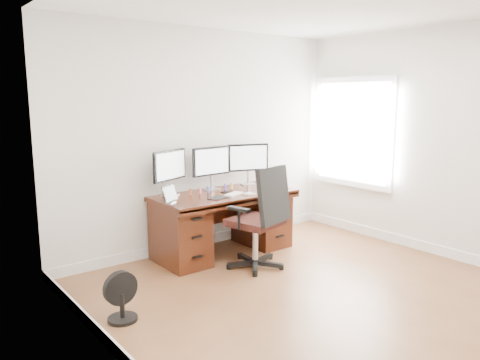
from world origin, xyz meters
TOP-DOWN VIEW (x-y plane):
  - ground at (0.00, 0.00)m, footprint 4.50×4.50m
  - back_wall at (0.00, 2.25)m, footprint 4.00×0.10m
  - right_wall at (2.00, 0.11)m, footprint 0.10×4.50m
  - desk at (0.00, 1.83)m, footprint 1.70×0.80m
  - office_chair at (0.01, 1.17)m, footprint 0.74×0.74m
  - floor_fan at (-1.71, 0.93)m, footprint 0.30×0.25m
  - monitor_left at (-0.58, 2.07)m, footprint 0.52×0.24m
  - monitor_center at (0.00, 2.07)m, footprint 0.55×0.15m
  - monitor_right at (0.58, 2.07)m, footprint 0.54×0.20m
  - tablet_left at (-0.76, 1.75)m, footprint 0.24×0.17m
  - tablet_right at (0.81, 1.75)m, footprint 0.24×0.18m
  - keyboard at (0.03, 1.67)m, footprint 0.28×0.20m
  - trackpad at (0.19, 1.57)m, footprint 0.13×0.13m
  - drawing_tablet at (-0.23, 1.61)m, footprint 0.24×0.18m
  - phone at (0.05, 1.83)m, footprint 0.14×0.07m
  - figurine_brown at (-0.38, 1.95)m, footprint 0.03×0.03m
  - figurine_pink at (-0.25, 1.95)m, footprint 0.03×0.03m
  - figurine_blue at (-0.13, 1.95)m, footprint 0.03×0.03m
  - figurine_purple at (0.12, 1.95)m, footprint 0.03×0.03m
  - figurine_orange at (0.22, 1.95)m, footprint 0.03×0.03m

SIDE VIEW (x-z plane):
  - ground at x=0.00m, z-range 0.00..0.00m
  - floor_fan at x=-1.71m, z-range -0.01..0.43m
  - office_chair at x=0.01m, z-range -0.20..0.95m
  - desk at x=0.00m, z-range 0.03..0.78m
  - trackpad at x=0.19m, z-range 0.75..0.76m
  - drawing_tablet at x=-0.23m, z-range 0.75..0.76m
  - phone at x=0.05m, z-range 0.75..0.76m
  - keyboard at x=0.03m, z-range 0.75..0.76m
  - figurine_brown at x=-0.38m, z-range 0.75..0.84m
  - figurine_pink at x=-0.25m, z-range 0.75..0.84m
  - figurine_blue at x=-0.13m, z-range 0.75..0.84m
  - figurine_purple at x=0.12m, z-range 0.75..0.84m
  - figurine_orange at x=0.22m, z-range 0.75..0.84m
  - tablet_left at x=-0.76m, z-range 0.74..0.93m
  - tablet_right at x=0.81m, z-range 0.74..0.93m
  - monitor_left at x=-0.58m, z-range 0.82..1.35m
  - monitor_center at x=0.00m, z-range 0.82..1.35m
  - monitor_right at x=0.58m, z-range 0.82..1.35m
  - back_wall at x=0.00m, z-range 0.00..2.70m
  - right_wall at x=2.00m, z-range 0.00..2.70m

